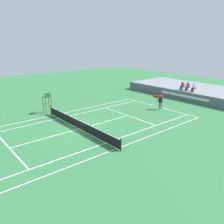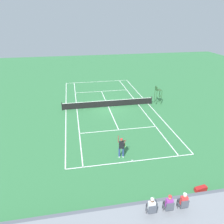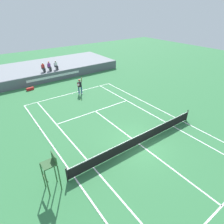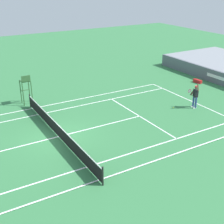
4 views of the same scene
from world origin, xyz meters
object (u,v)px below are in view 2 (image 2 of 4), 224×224
object	(u,v)px
tennis_ball	(126,146)
equipment_bag	(201,189)
spectator_seated_0	(183,202)
tennis_player	(121,147)
umpire_chair	(158,93)
spectator_seated_2	(151,207)
spectator_seated_1	(168,204)

from	to	relation	value
tennis_ball	equipment_bag	xyz separation A→B (m)	(-3.77, 6.31, 0.13)
spectator_seated_0	tennis_player	distance (m)	7.39
umpire_chair	equipment_bag	distance (m)	16.27
spectator_seated_2	tennis_player	xyz separation A→B (m)	(-0.04, -7.12, -0.88)
tennis_player	umpire_chair	world-z (taller)	umpire_chair
tennis_player	spectator_seated_1	bearing A→B (deg)	97.46
spectator_seated_0	tennis_ball	distance (m)	8.85
spectator_seated_2	tennis_ball	xyz separation A→B (m)	(-0.80, -8.60, -1.84)
spectator_seated_1	tennis_ball	xyz separation A→B (m)	(0.17, -8.60, -1.84)
spectator_seated_0	spectator_seated_1	size ratio (longest dim) A/B	1.00
spectator_seated_2	equipment_bag	size ratio (longest dim) A/B	1.35
umpire_chair	spectator_seated_1	bearing A→B (deg)	70.03
equipment_bag	spectator_seated_1	bearing A→B (deg)	32.44
spectator_seated_1	equipment_bag	world-z (taller)	spectator_seated_1
umpire_chair	tennis_ball	bearing A→B (deg)	54.76
spectator_seated_1	equipment_bag	distance (m)	4.59
equipment_bag	spectator_seated_2	bearing A→B (deg)	26.55
spectator_seated_1	equipment_bag	bearing A→B (deg)	-147.56
tennis_player	tennis_ball	bearing A→B (deg)	-117.17
spectator_seated_0	umpire_chair	bearing A→B (deg)	-107.59
tennis_player	equipment_bag	xyz separation A→B (m)	(-4.53, 4.84, -0.83)
umpire_chair	equipment_bag	xyz separation A→B (m)	(3.03, 15.93, -1.40)
spectator_seated_2	tennis_player	world-z (taller)	spectator_seated_2
spectator_seated_2	spectator_seated_0	bearing A→B (deg)	180.00
umpire_chair	tennis_player	bearing A→B (deg)	55.75
spectator_seated_0	spectator_seated_1	xyz separation A→B (m)	(0.85, 0.00, 0.00)
tennis_ball	spectator_seated_1	bearing A→B (deg)	91.15
tennis_ball	equipment_bag	world-z (taller)	equipment_bag
spectator_seated_1	tennis_player	distance (m)	7.23
spectator_seated_0	equipment_bag	xyz separation A→B (m)	(-2.75, -2.28, -1.71)
spectator_seated_0	umpire_chair	xyz separation A→B (m)	(-5.77, -18.21, -0.32)
equipment_bag	spectator_seated_0	bearing A→B (deg)	39.73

